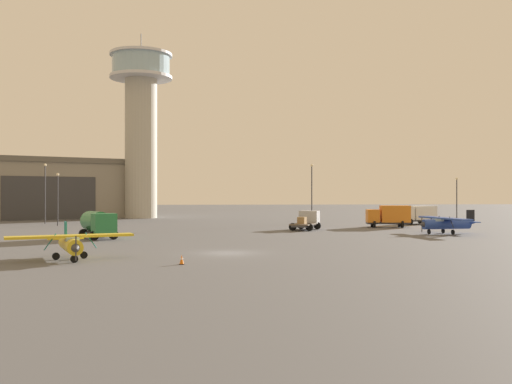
{
  "coord_description": "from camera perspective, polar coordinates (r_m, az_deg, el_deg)",
  "views": [
    {
      "loc": [
        -1.58,
        -46.62,
        4.9
      ],
      "look_at": [
        4.47,
        26.1,
        5.09
      ],
      "focal_mm": 39.79,
      "sensor_mm": 36.0,
      "label": 1
    }
  ],
  "objects": [
    {
      "name": "truck_box_white",
      "position": [
        93.6,
        15.82,
        -2.12
      ],
      "size": [
        7.39,
        5.29,
        2.89
      ],
      "rotation": [
        0.0,
        0.0,
        3.6
      ],
      "color": "#38383D",
      "rests_on": "ground_plane"
    },
    {
      "name": "traffic_cone_near_right",
      "position": [
        39.66,
        -7.48,
        -6.76
      ],
      "size": [
        0.36,
        0.36,
        0.68
      ],
      "color": "black",
      "rests_on": "ground_plane"
    },
    {
      "name": "hangar",
      "position": [
        121.38,
        -20.91,
        0.33
      ],
      "size": [
        36.8,
        31.74,
        11.76
      ],
      "rotation": [
        0.0,
        0.0,
        -1.1
      ],
      "color": "gray",
      "rests_on": "ground_plane"
    },
    {
      "name": "ground_plane",
      "position": [
        46.9,
        -2.82,
        -6.15
      ],
      "size": [
        400.0,
        400.0,
        0.0
      ],
      "primitive_type": "plane",
      "color": "#545456"
    },
    {
      "name": "light_post_centre",
      "position": [
        104.81,
        19.53,
        -0.28
      ],
      "size": [
        0.44,
        0.44,
        7.68
      ],
      "color": "#38383D",
      "rests_on": "ground_plane"
    },
    {
      "name": "airplane_blue",
      "position": [
        72.53,
        18.66,
        -2.95
      ],
      "size": [
        7.71,
        9.85,
        2.89
      ],
      "rotation": [
        0.0,
        0.0,
        3.28
      ],
      "color": "#2847A8",
      "rests_on": "ground_plane"
    },
    {
      "name": "truck_flatbed_silver",
      "position": [
        77.11,
        5.14,
        -2.87
      ],
      "size": [
        4.91,
        6.44,
        2.52
      ],
      "rotation": [
        0.0,
        0.0,
        1.11
      ],
      "color": "#38383D",
      "rests_on": "ground_plane"
    },
    {
      "name": "light_post_west",
      "position": [
        91.0,
        -19.31,
        -0.2
      ],
      "size": [
        0.44,
        0.44,
        7.99
      ],
      "color": "#38383D",
      "rests_on": "ground_plane"
    },
    {
      "name": "control_tower",
      "position": [
        116.31,
        -11.48,
        7.35
      ],
      "size": [
        12.32,
        12.32,
        36.82
      ],
      "color": "#B2AD9E",
      "rests_on": "ground_plane"
    },
    {
      "name": "airplane_yellow",
      "position": [
        44.43,
        -18.17,
        -4.85
      ],
      "size": [
        8.94,
        7.06,
        2.68
      ],
      "rotation": [
        0.0,
        0.0,
        5.07
      ],
      "color": "gold",
      "rests_on": "ground_plane"
    },
    {
      "name": "light_post_east",
      "position": [
        97.91,
        -20.44,
        0.34
      ],
      "size": [
        0.44,
        0.44,
        9.73
      ],
      "color": "#38383D",
      "rests_on": "ground_plane"
    },
    {
      "name": "truck_fuel_tanker_green",
      "position": [
        63.8,
        -15.62,
        -3.04
      ],
      "size": [
        4.73,
        6.14,
        2.95
      ],
      "rotation": [
        0.0,
        0.0,
        5.21
      ],
      "color": "#38383D",
      "rests_on": "ground_plane"
    },
    {
      "name": "truck_box_orange",
      "position": [
        84.07,
        13.25,
        -2.3
      ],
      "size": [
        6.31,
        3.45,
        3.16
      ],
      "rotation": [
        0.0,
        0.0,
        3.03
      ],
      "color": "#38383D",
      "rests_on": "ground_plane"
    },
    {
      "name": "light_post_north",
      "position": [
        93.27,
        5.63,
        0.35
      ],
      "size": [
        0.44,
        0.44,
        9.71
      ],
      "color": "#38383D",
      "rests_on": "ground_plane"
    }
  ]
}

